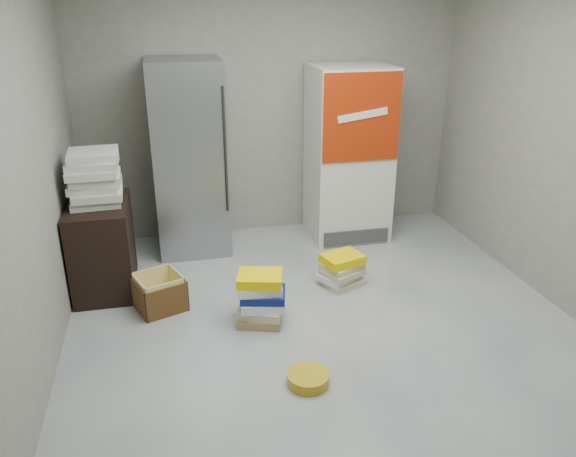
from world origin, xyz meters
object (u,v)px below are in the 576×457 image
(coke_cooler, at_px, (349,154))
(wood_shelf, at_px, (103,247))
(cardboard_box, at_px, (159,295))
(steel_fridge, at_px, (189,158))
(phonebook_stack_main, at_px, (261,298))

(coke_cooler, xyz_separation_m, wood_shelf, (-2.48, -0.72, -0.50))
(coke_cooler, relative_size, cardboard_box, 3.76)
(steel_fridge, xyz_separation_m, phonebook_stack_main, (0.42, -1.61, -0.74))
(coke_cooler, xyz_separation_m, phonebook_stack_main, (-1.23, -1.61, -0.69))
(coke_cooler, height_order, cardboard_box, coke_cooler)
(wood_shelf, distance_m, phonebook_stack_main, 1.54)
(wood_shelf, xyz_separation_m, phonebook_stack_main, (1.25, -0.88, -0.19))
(steel_fridge, height_order, coke_cooler, steel_fridge)
(phonebook_stack_main, bearing_deg, cardboard_box, 166.93)
(steel_fridge, height_order, cardboard_box, steel_fridge)
(steel_fridge, height_order, phonebook_stack_main, steel_fridge)
(steel_fridge, relative_size, phonebook_stack_main, 4.37)
(wood_shelf, distance_m, cardboard_box, 0.71)
(coke_cooler, bearing_deg, steel_fridge, 179.82)
(wood_shelf, bearing_deg, steel_fridge, 41.31)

